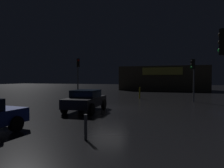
# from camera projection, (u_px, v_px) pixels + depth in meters

# --- Properties ---
(ground_plane) EXTENTS (120.00, 120.00, 0.00)m
(ground_plane) POSITION_uv_depth(u_px,v_px,m) (108.00, 108.00, 15.74)
(ground_plane) COLOR black
(store_building) EXTENTS (15.87, 6.87, 4.45)m
(store_building) POSITION_uv_depth(u_px,v_px,m) (164.00, 78.00, 39.71)
(store_building) COLOR brown
(store_building) RESTS_ON ground
(traffic_signal_opposite) EXTENTS (0.41, 0.43, 4.57)m
(traffic_signal_opposite) POSITION_uv_depth(u_px,v_px,m) (78.00, 71.00, 24.74)
(traffic_signal_opposite) COLOR #595B60
(traffic_signal_opposite) RESTS_ON ground
(traffic_signal_cross_right) EXTENTS (0.42, 0.42, 4.03)m
(traffic_signal_cross_right) POSITION_uv_depth(u_px,v_px,m) (193.00, 71.00, 19.71)
(traffic_signal_cross_right) COLOR #595B60
(traffic_signal_cross_right) RESTS_ON ground
(car_near) EXTENTS (2.24, 4.10, 1.44)m
(car_near) POSITION_uv_depth(u_px,v_px,m) (86.00, 100.00, 14.16)
(car_near) COLOR black
(car_near) RESTS_ON ground
(bollard_kerb_a) EXTENTS (0.14, 0.14, 1.27)m
(bollard_kerb_a) POSITION_uv_depth(u_px,v_px,m) (140.00, 93.00, 23.05)
(bollard_kerb_a) COLOR gold
(bollard_kerb_a) RESTS_ON ground
(bollard_kerb_b) EXTENTS (0.12, 0.12, 0.93)m
(bollard_kerb_b) POSITION_uv_depth(u_px,v_px,m) (86.00, 127.00, 7.54)
(bollard_kerb_b) COLOR #595B60
(bollard_kerb_b) RESTS_ON ground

